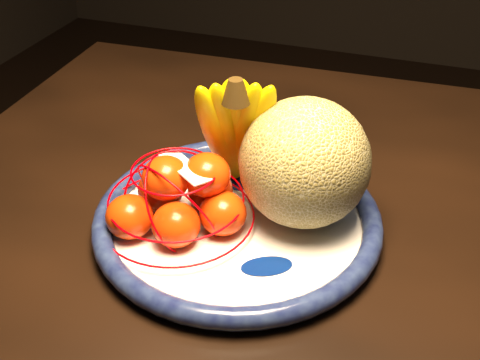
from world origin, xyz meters
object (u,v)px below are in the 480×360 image
(dining_table, at_px, (405,254))
(mandarin_bag, at_px, (181,199))
(cantaloupe, at_px, (304,163))
(fruit_bowl, at_px, (237,220))
(banana_bunch, at_px, (235,128))

(dining_table, xyz_separation_m, mandarin_bag, (-0.28, -0.14, 0.13))
(cantaloupe, relative_size, mandarin_bag, 0.68)
(fruit_bowl, distance_m, banana_bunch, 0.12)
(cantaloupe, xyz_separation_m, mandarin_bag, (-0.14, -0.06, -0.04))
(fruit_bowl, distance_m, mandarin_bag, 0.08)
(dining_table, bearing_deg, cantaloupe, -154.15)
(banana_bunch, relative_size, mandarin_bag, 0.84)
(cantaloupe, height_order, banana_bunch, banana_bunch)
(fruit_bowl, height_order, mandarin_bag, mandarin_bag)
(mandarin_bag, bearing_deg, dining_table, 26.33)
(fruit_bowl, relative_size, banana_bunch, 1.84)
(fruit_bowl, distance_m, cantaloupe, 0.12)
(fruit_bowl, bearing_deg, dining_table, 27.18)
(fruit_bowl, bearing_deg, mandarin_bag, -156.54)
(cantaloupe, xyz_separation_m, banana_bunch, (-0.10, 0.02, 0.02))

